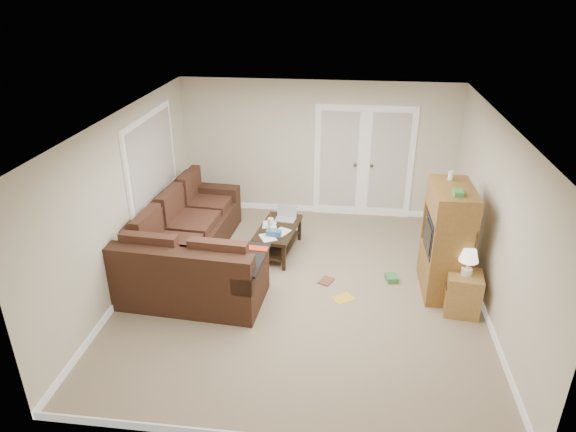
# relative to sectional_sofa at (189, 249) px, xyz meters

# --- Properties ---
(floor) EXTENTS (5.50, 5.50, 0.00)m
(floor) POSITION_rel_sectional_sofa_xyz_m (1.76, -0.31, -0.37)
(floor) COLOR gray
(floor) RESTS_ON ground
(ceiling) EXTENTS (5.00, 5.50, 0.02)m
(ceiling) POSITION_rel_sectional_sofa_xyz_m (1.76, -0.31, 2.13)
(ceiling) COLOR silver
(ceiling) RESTS_ON wall_back
(wall_left) EXTENTS (0.02, 5.50, 2.50)m
(wall_left) POSITION_rel_sectional_sofa_xyz_m (-0.74, -0.31, 0.88)
(wall_left) COLOR beige
(wall_left) RESTS_ON floor
(wall_right) EXTENTS (0.02, 5.50, 2.50)m
(wall_right) POSITION_rel_sectional_sofa_xyz_m (4.26, -0.31, 0.88)
(wall_right) COLOR beige
(wall_right) RESTS_ON floor
(wall_back) EXTENTS (5.00, 0.02, 2.50)m
(wall_back) POSITION_rel_sectional_sofa_xyz_m (1.76, 2.44, 0.88)
(wall_back) COLOR beige
(wall_back) RESTS_ON floor
(wall_front) EXTENTS (5.00, 0.02, 2.50)m
(wall_front) POSITION_rel_sectional_sofa_xyz_m (1.76, -3.06, 0.88)
(wall_front) COLOR beige
(wall_front) RESTS_ON floor
(baseboards) EXTENTS (5.00, 5.50, 0.10)m
(baseboards) POSITION_rel_sectional_sofa_xyz_m (1.76, -0.31, -0.32)
(baseboards) COLOR white
(baseboards) RESTS_ON floor
(french_doors) EXTENTS (1.80, 0.05, 2.13)m
(french_doors) POSITION_rel_sectional_sofa_xyz_m (2.61, 2.40, 0.66)
(french_doors) COLOR white
(french_doors) RESTS_ON floor
(window_left) EXTENTS (0.05, 1.92, 1.42)m
(window_left) POSITION_rel_sectional_sofa_xyz_m (-0.71, 0.69, 1.18)
(window_left) COLOR white
(window_left) RESTS_ON wall_left
(sectional_sofa) EXTENTS (2.12, 3.21, 0.95)m
(sectional_sofa) POSITION_rel_sectional_sofa_xyz_m (0.00, 0.00, 0.00)
(sectional_sofa) COLOR #3B2216
(sectional_sofa) RESTS_ON floor
(coffee_table) EXTENTS (0.71, 1.19, 0.77)m
(coffee_table) POSITION_rel_sectional_sofa_xyz_m (1.26, 0.75, -0.12)
(coffee_table) COLOR black
(coffee_table) RESTS_ON floor
(tv_armoire) EXTENTS (0.56, 1.00, 1.70)m
(tv_armoire) POSITION_rel_sectional_sofa_xyz_m (3.74, -0.06, 0.43)
(tv_armoire) COLOR brown
(tv_armoire) RESTS_ON floor
(side_cabinet) EXTENTS (0.50, 0.50, 0.95)m
(side_cabinet) POSITION_rel_sectional_sofa_xyz_m (3.94, -0.59, -0.03)
(side_cabinet) COLOR #A97B3E
(side_cabinet) RESTS_ON floor
(space_heater) EXTENTS (0.13, 0.11, 0.29)m
(space_heater) POSITION_rel_sectional_sofa_xyz_m (3.88, 1.88, -0.23)
(space_heater) COLOR white
(space_heater) RESTS_ON floor
(floor_magazine) EXTENTS (0.36, 0.35, 0.01)m
(floor_magazine) POSITION_rel_sectional_sofa_xyz_m (2.36, -0.48, -0.37)
(floor_magazine) COLOR yellow
(floor_magazine) RESTS_ON floor
(floor_greenbox) EXTENTS (0.20, 0.24, 0.08)m
(floor_greenbox) POSITION_rel_sectional_sofa_xyz_m (3.06, 0.08, -0.33)
(floor_greenbox) COLOR #3C8641
(floor_greenbox) RESTS_ON floor
(floor_book) EXTENTS (0.26, 0.29, 0.02)m
(floor_book) POSITION_rel_sectional_sofa_xyz_m (2.02, -0.03, -0.36)
(floor_book) COLOR brown
(floor_book) RESTS_ON floor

